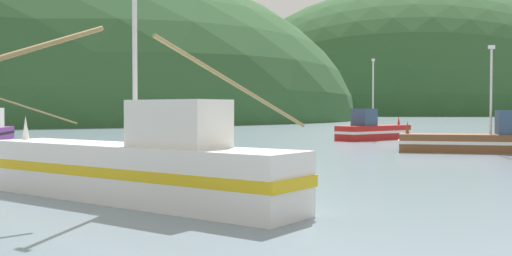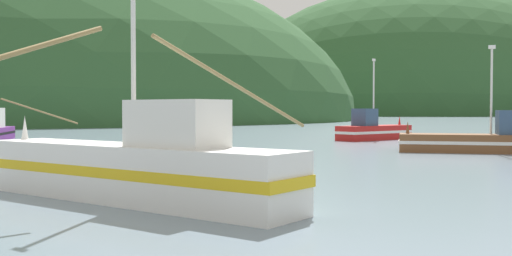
% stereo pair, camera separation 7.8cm
% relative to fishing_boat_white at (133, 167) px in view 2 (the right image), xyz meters
% --- Properties ---
extents(hill_mid_left, '(168.08, 134.46, 107.08)m').
position_rel_fishing_boat_white_xyz_m(hill_mid_left, '(100.52, 232.16, -0.87)').
color(hill_mid_left, '#2D562D').
rests_on(hill_mid_left, ground).
extents(fishing_boat_white, '(11.43, 12.02, 6.74)m').
position_rel_fishing_boat_white_xyz_m(fishing_boat_white, '(0.00, 0.00, 0.00)').
color(fishing_boat_white, white).
rests_on(fishing_boat_white, ground).
extents(fishing_boat_red, '(6.76, 5.34, 6.12)m').
position_rel_fishing_boat_white_xyz_m(fishing_boat_red, '(15.64, 28.80, -0.16)').
color(fishing_boat_red, red).
rests_on(fishing_boat_red, ground).
extents(fishing_boat_brown, '(10.77, 5.97, 5.70)m').
position_rel_fishing_boat_white_xyz_m(fishing_boat_brown, '(18.19, 14.74, -0.23)').
color(fishing_boat_brown, brown).
rests_on(fishing_boat_brown, ground).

